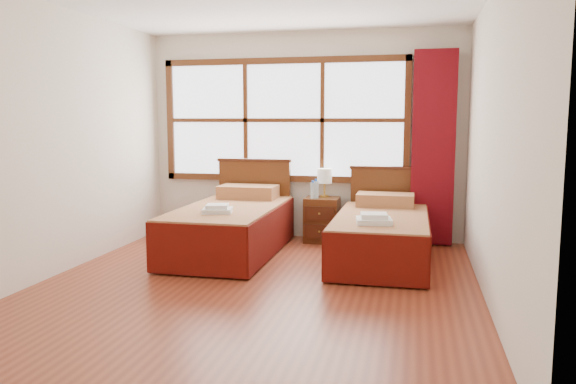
# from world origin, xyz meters

# --- Properties ---
(floor) EXTENTS (4.50, 4.50, 0.00)m
(floor) POSITION_xyz_m (0.00, 0.00, 0.00)
(floor) COLOR brown
(floor) RESTS_ON ground
(wall_back) EXTENTS (4.00, 0.00, 4.00)m
(wall_back) POSITION_xyz_m (0.00, 2.25, 1.30)
(wall_back) COLOR silver
(wall_back) RESTS_ON floor
(wall_left) EXTENTS (0.00, 4.50, 4.50)m
(wall_left) POSITION_xyz_m (-2.00, 0.00, 1.30)
(wall_left) COLOR silver
(wall_left) RESTS_ON floor
(wall_right) EXTENTS (0.00, 4.50, 4.50)m
(wall_right) POSITION_xyz_m (2.00, 0.00, 1.30)
(wall_right) COLOR silver
(wall_right) RESTS_ON floor
(window) EXTENTS (3.16, 0.06, 1.56)m
(window) POSITION_xyz_m (-0.25, 2.21, 1.50)
(window) COLOR white
(window) RESTS_ON wall_back
(curtain) EXTENTS (0.50, 0.16, 2.30)m
(curtain) POSITION_xyz_m (1.60, 2.11, 1.17)
(curtain) COLOR maroon
(curtain) RESTS_ON wall_back
(bed_left) EXTENTS (1.04, 2.06, 1.01)m
(bed_left) POSITION_xyz_m (-0.62, 1.20, 0.31)
(bed_left) COLOR #3E1B0D
(bed_left) RESTS_ON floor
(bed_right) EXTENTS (0.98, 2.00, 0.94)m
(bed_right) POSITION_xyz_m (1.07, 1.20, 0.29)
(bed_right) COLOR #3E1B0D
(bed_right) RESTS_ON floor
(nightstand) EXTENTS (0.41, 0.41, 0.55)m
(nightstand) POSITION_xyz_m (0.29, 1.99, 0.28)
(nightstand) COLOR #542A12
(nightstand) RESTS_ON floor
(towels_left) EXTENTS (0.35, 0.32, 0.09)m
(towels_left) POSITION_xyz_m (-0.61, 0.72, 0.58)
(towels_left) COLOR white
(towels_left) RESTS_ON bed_left
(towels_right) EXTENTS (0.38, 0.34, 0.10)m
(towels_right) POSITION_xyz_m (1.02, 0.66, 0.55)
(towels_right) COLOR white
(towels_right) RESTS_ON bed_right
(lamp) EXTENTS (0.18, 0.18, 0.35)m
(lamp) POSITION_xyz_m (0.30, 2.10, 0.80)
(lamp) COLOR gold
(lamp) RESTS_ON nightstand
(bottle_near) EXTENTS (0.06, 0.06, 0.22)m
(bottle_near) POSITION_xyz_m (0.18, 1.92, 0.65)
(bottle_near) COLOR silver
(bottle_near) RESTS_ON nightstand
(bottle_far) EXTENTS (0.06, 0.06, 0.24)m
(bottle_far) POSITION_xyz_m (0.22, 1.94, 0.66)
(bottle_far) COLOR silver
(bottle_far) RESTS_ON nightstand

